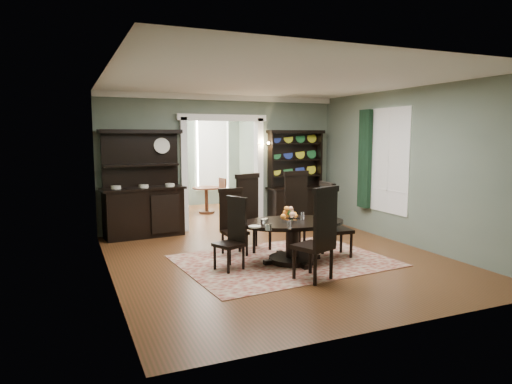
% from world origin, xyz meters
% --- Properties ---
extents(room, '(5.51, 6.01, 3.01)m').
position_xyz_m(room, '(0.00, 0.04, 1.58)').
color(room, brown).
rests_on(room, ground).
extents(parlor, '(3.51, 3.50, 3.01)m').
position_xyz_m(parlor, '(0.00, 5.53, 1.52)').
color(parlor, brown).
rests_on(parlor, ground).
extents(doorway_trim, '(2.08, 0.25, 2.57)m').
position_xyz_m(doorway_trim, '(0.00, 3.00, 1.62)').
color(doorway_trim, white).
rests_on(doorway_trim, floor).
extents(right_window, '(0.15, 1.47, 2.12)m').
position_xyz_m(right_window, '(2.69, 0.93, 1.60)').
color(right_window, white).
rests_on(right_window, wall_right).
extents(wall_sconce, '(0.27, 0.21, 0.21)m').
position_xyz_m(wall_sconce, '(0.95, 2.85, 1.89)').
color(wall_sconce, '#BD7A32').
rests_on(wall_sconce, back_wall_right).
extents(rug, '(3.59, 2.78, 0.01)m').
position_xyz_m(rug, '(0.03, -0.13, 0.01)').
color(rug, maroon).
rests_on(rug, floor).
extents(dining_table, '(1.89, 1.82, 0.70)m').
position_xyz_m(dining_table, '(0.12, -0.24, 0.49)').
color(dining_table, black).
rests_on(dining_table, rug).
extents(centerpiece, '(1.53, 0.98, 0.25)m').
position_xyz_m(centerpiece, '(0.06, -0.30, 0.77)').
color(centerpiece, silver).
rests_on(centerpiece, dining_table).
extents(chair_far_left, '(0.45, 0.42, 1.18)m').
position_xyz_m(chair_far_left, '(-0.61, 0.65, 0.62)').
color(chair_far_left, black).
rests_on(chair_far_left, rug).
extents(chair_far_mid, '(0.65, 0.63, 1.40)m').
position_xyz_m(chair_far_mid, '(-0.17, 0.87, 0.74)').
color(chair_far_mid, black).
rests_on(chair_far_mid, rug).
extents(chair_far_right, '(0.58, 0.56, 1.43)m').
position_xyz_m(chair_far_right, '(0.78, 0.78, 0.75)').
color(chair_far_right, black).
rests_on(chair_far_right, rug).
extents(chair_end_left, '(0.53, 0.55, 1.15)m').
position_xyz_m(chair_end_left, '(-0.91, -0.20, 0.60)').
color(chair_end_left, black).
rests_on(chair_end_left, rug).
extents(chair_end_right, '(0.50, 0.53, 1.31)m').
position_xyz_m(chair_end_right, '(0.90, -0.20, 0.69)').
color(chair_end_right, black).
rests_on(chair_end_right, rug).
extents(chair_near, '(0.66, 0.64, 1.39)m').
position_xyz_m(chair_near, '(0.02, -1.28, 0.73)').
color(chair_near, black).
rests_on(chair_near, rug).
extents(sideboard, '(1.74, 0.76, 2.23)m').
position_xyz_m(sideboard, '(-1.83, 2.74, 0.78)').
color(sideboard, black).
rests_on(sideboard, floor).
extents(welsh_dresser, '(1.44, 0.55, 2.23)m').
position_xyz_m(welsh_dresser, '(1.77, 2.76, 0.81)').
color(welsh_dresser, black).
rests_on(welsh_dresser, floor).
extents(parlor_table, '(0.77, 0.77, 0.71)m').
position_xyz_m(parlor_table, '(0.21, 4.99, 0.46)').
color(parlor_table, '#552B18').
rests_on(parlor_table, parlor_floor).
extents(parlor_chair_left, '(0.46, 0.45, 1.05)m').
position_xyz_m(parlor_chair_left, '(-0.54, 4.87, 0.56)').
color(parlor_chair_left, '#552B18').
rests_on(parlor_chair_left, parlor_floor).
extents(parlor_chair_right, '(0.44, 0.43, 0.99)m').
position_xyz_m(parlor_chair_right, '(0.63, 4.55, 0.53)').
color(parlor_chair_right, '#552B18').
rests_on(parlor_chair_right, parlor_floor).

